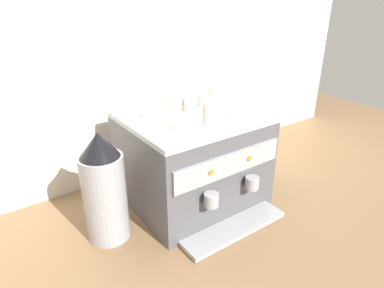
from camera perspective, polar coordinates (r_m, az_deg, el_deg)
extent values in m
plane|color=brown|center=(1.55, 0.00, -9.12)|extent=(4.00, 4.00, 0.00)
cube|color=silver|center=(1.64, -7.83, 13.70)|extent=(2.80, 0.03, 1.12)
cube|color=#4C4C51|center=(1.46, 0.00, -2.81)|extent=(0.54, 0.47, 0.38)
cube|color=#B7B7BC|center=(1.37, 0.00, 4.69)|extent=(0.54, 0.47, 0.02)
cube|color=#939399|center=(1.25, 6.48, -3.52)|extent=(0.50, 0.01, 0.09)
cylinder|color=orange|center=(1.19, 3.24, -4.91)|extent=(0.02, 0.01, 0.02)
cylinder|color=orange|center=(1.30, 9.83, -2.47)|extent=(0.02, 0.01, 0.02)
cube|color=#939399|center=(1.37, 7.20, -14.07)|extent=(0.46, 0.12, 0.02)
cylinder|color=#939399|center=(1.23, 3.32, -9.55)|extent=(0.06, 0.06, 0.05)
cylinder|color=#939399|center=(1.35, 10.27, -6.58)|extent=(0.06, 0.06, 0.05)
cylinder|color=beige|center=(1.43, -2.35, 7.38)|extent=(0.07, 0.07, 0.07)
torus|color=beige|center=(1.39, -1.28, 6.92)|extent=(0.01, 0.05, 0.05)
cylinder|color=beige|center=(1.50, 4.41, 8.26)|extent=(0.08, 0.08, 0.08)
torus|color=beige|center=(1.54, 3.31, 8.75)|extent=(0.02, 0.06, 0.06)
cylinder|color=beige|center=(1.28, 3.63, 5.44)|extent=(0.08, 0.08, 0.08)
torus|color=beige|center=(1.27, 1.30, 5.30)|extent=(0.06, 0.04, 0.06)
cylinder|color=beige|center=(1.42, 2.21, 7.13)|extent=(0.07, 0.07, 0.07)
torus|color=beige|center=(1.46, 3.01, 7.60)|extent=(0.05, 0.03, 0.05)
cylinder|color=white|center=(1.23, -0.95, 3.64)|extent=(0.12, 0.12, 0.04)
cylinder|color=white|center=(1.23, -0.94, 3.03)|extent=(0.07, 0.07, 0.01)
cylinder|color=white|center=(1.37, 8.14, 5.74)|extent=(0.11, 0.11, 0.04)
cylinder|color=white|center=(1.38, 8.10, 5.14)|extent=(0.06, 0.06, 0.01)
cylinder|color=white|center=(1.35, -6.24, 5.45)|extent=(0.12, 0.12, 0.04)
cylinder|color=white|center=(1.36, -6.21, 4.90)|extent=(0.06, 0.06, 0.01)
cylinder|color=#939399|center=(1.28, -14.68, -8.96)|extent=(0.16, 0.16, 0.34)
cone|color=black|center=(1.18, -15.78, -0.11)|extent=(0.14, 0.14, 0.09)
cylinder|color=#B7B7BC|center=(1.76, 12.03, -2.63)|extent=(0.09, 0.09, 0.15)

